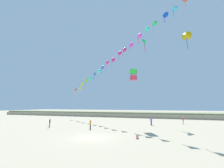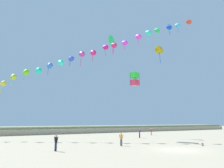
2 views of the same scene
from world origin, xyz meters
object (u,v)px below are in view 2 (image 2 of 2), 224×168
(beach_ball, at_px, (202,144))
(person_near_left, at_px, (140,133))
(person_mid_center, at_px, (151,131))
(large_kite_mid_trail, at_px, (159,49))
(person_far_left, at_px, (56,142))
(large_kite_high_solo, at_px, (113,40))
(large_kite_low_lead, at_px, (135,79))
(person_near_right, at_px, (121,138))

(beach_ball, bearing_deg, person_near_left, 87.66)
(person_mid_center, height_order, large_kite_mid_trail, large_kite_mid_trail)
(person_mid_center, xyz_separation_m, large_kite_mid_trail, (1.62, -1.99, 18.51))
(person_far_left, bearing_deg, person_mid_center, 29.05)
(person_near_left, distance_m, beach_ball, 13.55)
(person_mid_center, height_order, person_far_left, person_far_left)
(large_kite_high_solo, bearing_deg, beach_ball, -87.05)
(large_kite_low_lead, distance_m, large_kite_high_solo, 15.10)
(person_near_right, relative_size, person_mid_center, 1.01)
(person_near_right, height_order, large_kite_low_lead, large_kite_low_lead)
(person_far_left, bearing_deg, person_near_left, 27.45)
(person_near_left, bearing_deg, beach_ball, -92.34)
(large_kite_mid_trail, height_order, large_kite_high_solo, large_kite_high_solo)
(large_kite_low_lead, height_order, large_kite_mid_trail, large_kite_mid_trail)
(person_near_left, distance_m, person_near_right, 12.87)
(person_mid_center, relative_size, large_kite_high_solo, 0.33)
(person_far_left, relative_size, large_kite_high_solo, 0.35)
(large_kite_mid_trail, distance_m, large_kite_high_solo, 11.03)
(large_kite_mid_trail, relative_size, beach_ball, 12.26)
(person_mid_center, height_order, large_kite_high_solo, large_kite_high_solo)
(person_near_left, xyz_separation_m, person_near_right, (-9.50, -8.69, -0.02))
(large_kite_low_lead, bearing_deg, person_mid_center, 37.15)
(person_near_right, height_order, large_kite_high_solo, large_kite_high_solo)
(person_far_left, distance_m, large_kite_mid_trail, 33.72)
(large_kite_mid_trail, bearing_deg, large_kite_high_solo, 153.28)
(person_near_right, height_order, large_kite_mid_trail, large_kite_mid_trail)
(person_near_right, distance_m, person_far_left, 8.26)
(person_near_right, bearing_deg, beach_ball, -28.40)
(person_near_right, xyz_separation_m, person_mid_center, (15.93, 12.90, -0.01))
(person_far_left, distance_m, large_kite_low_lead, 18.57)
(large_kite_mid_trail, distance_m, beach_ball, 26.30)
(person_mid_center, xyz_separation_m, large_kite_low_lead, (-9.39, -7.12, 9.36))
(beach_ball, bearing_deg, person_near_right, 151.60)
(large_kite_low_lead, xyz_separation_m, large_kite_mid_trail, (11.01, 5.12, 9.15))
(person_near_right, relative_size, large_kite_mid_trail, 0.35)
(large_kite_mid_trail, relative_size, large_kite_high_solo, 0.93)
(person_mid_center, distance_m, large_kite_mid_trail, 18.69)
(person_near_left, relative_size, person_far_left, 0.98)
(person_near_left, height_order, large_kite_high_solo, large_kite_high_solo)
(person_mid_center, bearing_deg, large_kite_high_solo, 160.35)
(person_mid_center, bearing_deg, large_kite_mid_trail, -50.91)
(person_mid_center, distance_m, person_far_left, 27.66)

